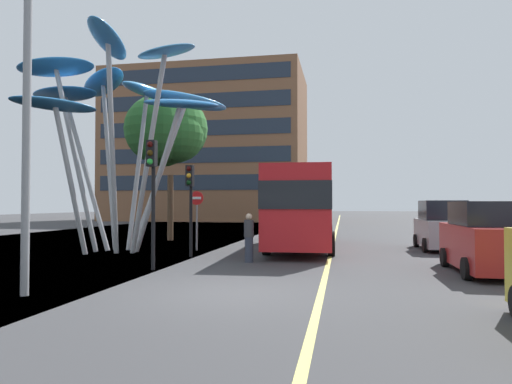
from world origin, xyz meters
The scene contains 12 objects.
ground centered at (-0.68, 0.00, -0.05)m, with size 120.00×240.00×0.10m.
red_bus centered at (0.74, 10.52, 2.01)m, with size 3.05×10.18×3.68m.
leaf_sculpture centered at (-6.88, 8.34, 6.66)m, with size 9.49×8.33×8.86m.
traffic_light_kerb_near centered at (-3.15, 2.94, 2.85)m, with size 0.28×0.42×3.95m.
traffic_light_kerb_far centered at (-3.15, 6.49, 2.53)m, with size 0.28×0.42×3.48m.
car_parked_mid centered at (6.63, 4.17, 0.98)m, with size 1.93×4.29×2.09m.
car_parked_far centered at (6.81, 11.09, 1.00)m, with size 2.01×3.97×2.16m.
street_lamp centered at (-3.96, -1.18, 4.69)m, with size 1.63×0.44×7.32m.
tree_pavement_near centered at (-7.13, 14.25, 6.05)m, with size 4.37×4.67×8.20m.
pedestrian centered at (-0.64, 5.38, 0.85)m, with size 0.34×0.34×1.69m.
no_entry_sign centered at (-3.69, 8.98, 1.71)m, with size 0.60×0.12×2.57m.
backdrop_building centered at (-13.95, 45.57, 9.09)m, with size 23.57×13.64×18.16m.
Camera 1 is at (2.54, -10.23, 2.02)m, focal length 32.38 mm.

